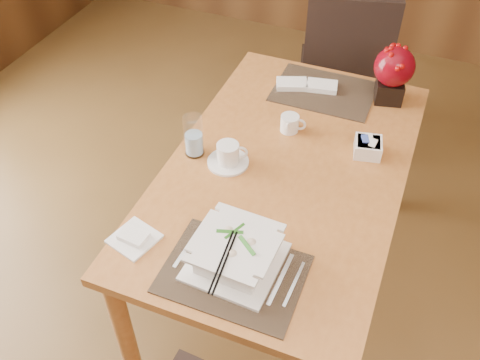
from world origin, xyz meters
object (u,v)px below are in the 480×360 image
at_px(creamer_jug, 290,123).
at_px(sugar_caddy, 368,147).
at_px(dining_table, 285,185).
at_px(far_chair, 344,66).
at_px(water_glass, 194,136).
at_px(soup_setting, 235,253).
at_px(berry_decor, 393,71).
at_px(coffee_cup, 228,155).
at_px(bread_plate, 134,239).

bearing_deg(creamer_jug, sugar_caddy, -10.26).
bearing_deg(dining_table, far_chair, 90.71).
bearing_deg(creamer_jug, water_glass, -143.61).
height_order(soup_setting, far_chair, far_chair).
distance_m(soup_setting, berry_decor, 1.15).
distance_m(creamer_jug, berry_decor, 0.52).
bearing_deg(water_glass, coffee_cup, -2.57).
height_order(water_glass, bread_plate, water_glass).
height_order(coffee_cup, water_glass, water_glass).
relative_size(water_glass, creamer_jug, 1.78).
xyz_separation_m(creamer_jug, berry_decor, (0.34, 0.38, 0.11)).
xyz_separation_m(coffee_cup, berry_decor, (0.50, 0.66, 0.11)).
distance_m(soup_setting, far_chair, 1.61).
bearing_deg(bread_plate, soup_setting, 5.31).
relative_size(coffee_cup, creamer_jug, 1.65).
height_order(dining_table, creamer_jug, creamer_jug).
height_order(soup_setting, coffee_cup, soup_setting).
bearing_deg(sugar_caddy, creamer_jug, 175.67).
xyz_separation_m(soup_setting, sugar_caddy, (0.28, 0.71, -0.03)).
xyz_separation_m(berry_decor, far_chair, (-0.29, 0.48, -0.32)).
bearing_deg(far_chair, berry_decor, 106.81).
bearing_deg(dining_table, coffee_cup, -164.05).
distance_m(coffee_cup, sugar_caddy, 0.56).
relative_size(berry_decor, bread_plate, 1.81).
relative_size(dining_table, far_chair, 1.47).
bearing_deg(sugar_caddy, far_chair, 107.98).
bearing_deg(coffee_cup, soup_setting, -64.46).
bearing_deg(dining_table, sugar_caddy, 35.88).
bearing_deg(bread_plate, water_glass, 90.00).
relative_size(bread_plate, far_chair, 0.14).
relative_size(water_glass, bread_plate, 1.24).
xyz_separation_m(soup_setting, coffee_cup, (-0.21, 0.45, -0.02)).
relative_size(sugar_caddy, far_chair, 0.10).
relative_size(soup_setting, coffee_cup, 1.82).
height_order(sugar_caddy, far_chair, far_chair).
xyz_separation_m(water_glass, sugar_caddy, (0.64, 0.25, -0.06)).
height_order(soup_setting, berry_decor, berry_decor).
bearing_deg(dining_table, creamer_jug, 105.54).
height_order(dining_table, sugar_caddy, sugar_caddy).
bearing_deg(soup_setting, bread_plate, -171.97).
bearing_deg(water_glass, bread_plate, -90.00).
xyz_separation_m(water_glass, berry_decor, (0.65, 0.66, 0.06)).
distance_m(coffee_cup, berry_decor, 0.84).
xyz_separation_m(coffee_cup, water_glass, (-0.15, 0.01, 0.05)).
distance_m(water_glass, creamer_jug, 0.42).
bearing_deg(far_chair, creamer_jug, 72.29).
bearing_deg(far_chair, bread_plate, 63.16).
xyz_separation_m(soup_setting, bread_plate, (-0.36, -0.03, -0.05)).
xyz_separation_m(dining_table, bread_plate, (-0.37, -0.54, 0.10)).
height_order(water_glass, creamer_jug, water_glass).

